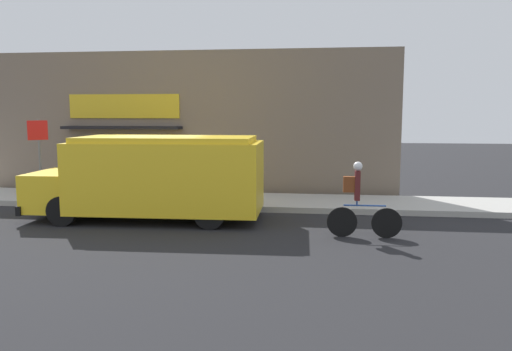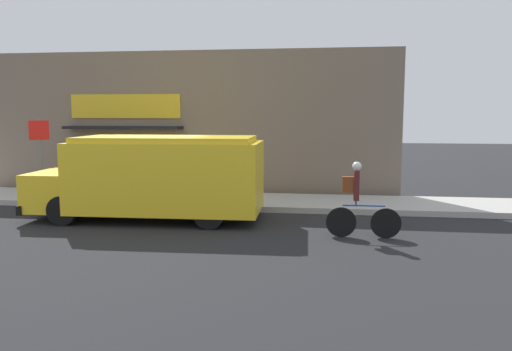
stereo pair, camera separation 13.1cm
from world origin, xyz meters
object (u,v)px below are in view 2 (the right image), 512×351
at_px(school_bus, 155,176).
at_px(cyclist, 359,202).
at_px(stop_sign_post, 40,146).
at_px(trash_bin, 86,180).

xyz_separation_m(school_bus, cyclist, (5.26, -1.25, -0.34)).
bearing_deg(school_bus, stop_sign_post, 156.35).
bearing_deg(stop_sign_post, school_bus, -21.87).
height_order(stop_sign_post, trash_bin, stop_sign_post).
relative_size(cyclist, trash_bin, 2.26).
height_order(cyclist, stop_sign_post, stop_sign_post).
xyz_separation_m(school_bus, stop_sign_post, (-4.31, 1.73, 0.67)).
relative_size(school_bus, stop_sign_post, 2.48).
height_order(cyclist, trash_bin, cyclist).
bearing_deg(stop_sign_post, cyclist, -17.30).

